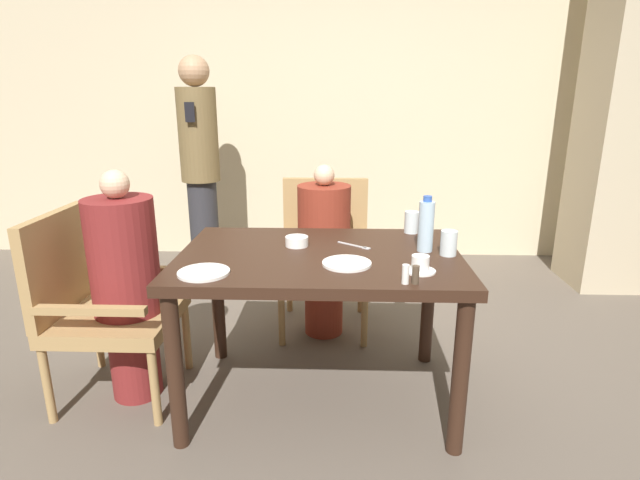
{
  "coord_description": "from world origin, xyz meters",
  "views": [
    {
      "loc": [
        0.08,
        -2.2,
        1.47
      ],
      "look_at": [
        0.0,
        0.04,
        0.81
      ],
      "focal_mm": 28.0,
      "sensor_mm": 36.0,
      "label": 1
    }
  ],
  "objects_px": {
    "diner_in_left_chair": "(127,285)",
    "standing_host": "(200,165)",
    "plate_main_left": "(347,263)",
    "bowl_small": "(297,241)",
    "diner_in_far_chair": "(324,250)",
    "glass_tall_mid": "(449,243)",
    "chair_left_side": "(98,301)",
    "teacup_with_saucer": "(420,265)",
    "glass_tall_near": "(412,222)",
    "water_bottle": "(426,226)",
    "chair_far_side": "(325,249)",
    "plate_main_right": "(204,272)"
  },
  "relations": [
    {
      "from": "glass_tall_mid",
      "to": "water_bottle",
      "type": "bearing_deg",
      "value": 147.87
    },
    {
      "from": "diner_in_left_chair",
      "to": "plate_main_left",
      "type": "bearing_deg",
      "value": -8.64
    },
    {
      "from": "glass_tall_near",
      "to": "plate_main_left",
      "type": "bearing_deg",
      "value": -123.36
    },
    {
      "from": "bowl_small",
      "to": "glass_tall_near",
      "type": "xyz_separation_m",
      "value": [
        0.59,
        0.26,
        0.03
      ]
    },
    {
      "from": "bowl_small",
      "to": "glass_tall_mid",
      "type": "relative_size",
      "value": 0.97
    },
    {
      "from": "diner_in_left_chair",
      "to": "glass_tall_near",
      "type": "distance_m",
      "value": 1.47
    },
    {
      "from": "diner_in_far_chair",
      "to": "plate_main_right",
      "type": "relative_size",
      "value": 5.02
    },
    {
      "from": "standing_host",
      "to": "plate_main_left",
      "type": "distance_m",
      "value": 2.1
    },
    {
      "from": "chair_left_side",
      "to": "water_bottle",
      "type": "bearing_deg",
      "value": 1.9
    },
    {
      "from": "teacup_with_saucer",
      "to": "diner_in_far_chair",
      "type": "bearing_deg",
      "value": 113.89
    },
    {
      "from": "diner_in_left_chair",
      "to": "chair_far_side",
      "type": "height_order",
      "value": "diner_in_left_chair"
    },
    {
      "from": "diner_in_far_chair",
      "to": "bowl_small",
      "type": "relative_size",
      "value": 9.65
    },
    {
      "from": "teacup_with_saucer",
      "to": "chair_left_side",
      "type": "bearing_deg",
      "value": 170.97
    },
    {
      "from": "chair_far_side",
      "to": "standing_host",
      "type": "distance_m",
      "value": 1.31
    },
    {
      "from": "chair_far_side",
      "to": "chair_left_side",
      "type": "bearing_deg",
      "value": -141.09
    },
    {
      "from": "chair_left_side",
      "to": "chair_far_side",
      "type": "height_order",
      "value": "same"
    },
    {
      "from": "standing_host",
      "to": "diner_in_far_chair",
      "type": "bearing_deg",
      "value": -42.48
    },
    {
      "from": "plate_main_left",
      "to": "water_bottle",
      "type": "distance_m",
      "value": 0.44
    },
    {
      "from": "teacup_with_saucer",
      "to": "water_bottle",
      "type": "height_order",
      "value": "water_bottle"
    },
    {
      "from": "plate_main_left",
      "to": "diner_in_left_chair",
      "type": "bearing_deg",
      "value": 171.36
    },
    {
      "from": "diner_in_far_chair",
      "to": "standing_host",
      "type": "distance_m",
      "value": 1.39
    },
    {
      "from": "plate_main_left",
      "to": "glass_tall_near",
      "type": "xyz_separation_m",
      "value": [
        0.35,
        0.53,
        0.05
      ]
    },
    {
      "from": "plate_main_left",
      "to": "plate_main_right",
      "type": "xyz_separation_m",
      "value": [
        -0.59,
        -0.14,
        0.0
      ]
    },
    {
      "from": "diner_in_far_chair",
      "to": "glass_tall_near",
      "type": "xyz_separation_m",
      "value": [
        0.47,
        -0.35,
        0.27
      ]
    },
    {
      "from": "plate_main_left",
      "to": "water_bottle",
      "type": "xyz_separation_m",
      "value": [
        0.37,
        0.21,
        0.12
      ]
    },
    {
      "from": "teacup_with_saucer",
      "to": "bowl_small",
      "type": "height_order",
      "value": "teacup_with_saucer"
    },
    {
      "from": "diner_in_left_chair",
      "to": "teacup_with_saucer",
      "type": "relative_size",
      "value": 8.78
    },
    {
      "from": "diner_in_left_chair",
      "to": "chair_far_side",
      "type": "distance_m",
      "value": 1.28
    },
    {
      "from": "glass_tall_near",
      "to": "glass_tall_mid",
      "type": "distance_m",
      "value": 0.4
    },
    {
      "from": "water_bottle",
      "to": "glass_tall_near",
      "type": "bearing_deg",
      "value": 93.37
    },
    {
      "from": "diner_in_far_chair",
      "to": "glass_tall_mid",
      "type": "height_order",
      "value": "diner_in_far_chair"
    },
    {
      "from": "standing_host",
      "to": "plate_main_left",
      "type": "bearing_deg",
      "value": -58.14
    },
    {
      "from": "plate_main_left",
      "to": "bowl_small",
      "type": "distance_m",
      "value": 0.36
    },
    {
      "from": "plate_main_left",
      "to": "bowl_small",
      "type": "relative_size",
      "value": 1.92
    },
    {
      "from": "diner_in_left_chair",
      "to": "teacup_with_saucer",
      "type": "height_order",
      "value": "diner_in_left_chair"
    },
    {
      "from": "chair_far_side",
      "to": "plate_main_right",
      "type": "xyz_separation_m",
      "value": [
        -0.47,
        -1.17,
        0.26
      ]
    },
    {
      "from": "diner_in_left_chair",
      "to": "standing_host",
      "type": "bearing_deg",
      "value": 91.94
    },
    {
      "from": "chair_left_side",
      "to": "teacup_with_saucer",
      "type": "bearing_deg",
      "value": -9.03
    },
    {
      "from": "glass_tall_mid",
      "to": "diner_in_left_chair",
      "type": "bearing_deg",
      "value": 179.69
    },
    {
      "from": "chair_left_side",
      "to": "standing_host",
      "type": "bearing_deg",
      "value": 86.68
    },
    {
      "from": "diner_in_far_chair",
      "to": "water_bottle",
      "type": "xyz_separation_m",
      "value": [
        0.49,
        -0.67,
        0.33
      ]
    },
    {
      "from": "plate_main_left",
      "to": "glass_tall_mid",
      "type": "bearing_deg",
      "value": 18.06
    },
    {
      "from": "glass_tall_mid",
      "to": "diner_in_far_chair",
      "type": "bearing_deg",
      "value": 128.9
    },
    {
      "from": "chair_left_side",
      "to": "glass_tall_near",
      "type": "distance_m",
      "value": 1.63
    },
    {
      "from": "chair_left_side",
      "to": "diner_in_far_chair",
      "type": "bearing_deg",
      "value": 33.77
    },
    {
      "from": "plate_main_left",
      "to": "plate_main_right",
      "type": "height_order",
      "value": "same"
    },
    {
      "from": "chair_far_side",
      "to": "teacup_with_saucer",
      "type": "height_order",
      "value": "chair_far_side"
    },
    {
      "from": "standing_host",
      "to": "glass_tall_mid",
      "type": "height_order",
      "value": "standing_host"
    },
    {
      "from": "plate_main_right",
      "to": "glass_tall_mid",
      "type": "height_order",
      "value": "glass_tall_mid"
    },
    {
      "from": "diner_in_far_chair",
      "to": "glass_tall_near",
      "type": "distance_m",
      "value": 0.65
    }
  ]
}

